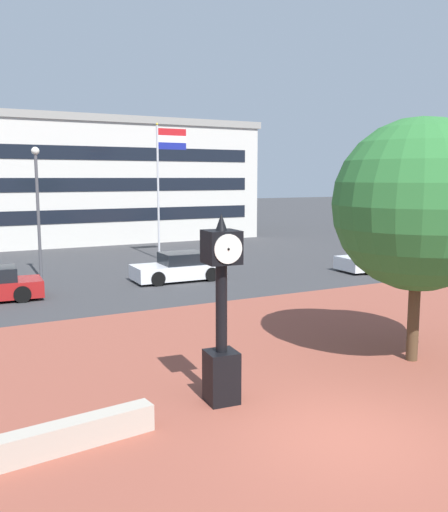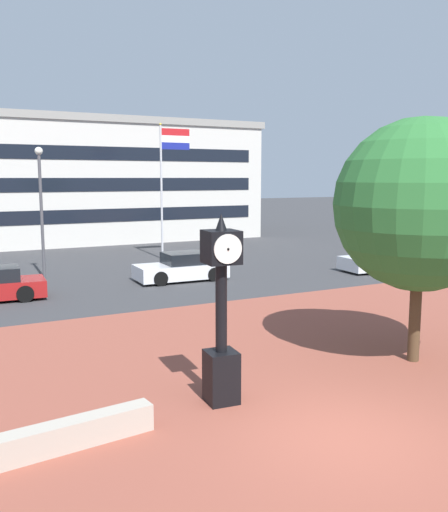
{
  "view_description": "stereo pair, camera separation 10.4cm",
  "coord_description": "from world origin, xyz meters",
  "px_view_note": "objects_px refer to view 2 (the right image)",
  "views": [
    {
      "loc": [
        -6.35,
        -7.35,
        4.67
      ],
      "look_at": [
        -1.04,
        2.71,
        3.05
      ],
      "focal_mm": 38.73,
      "sensor_mm": 36.0,
      "label": 1
    },
    {
      "loc": [
        -6.26,
        -7.4,
        4.67
      ],
      "look_at": [
        -1.04,
        2.71,
        3.05
      ],
      "focal_mm": 38.73,
      "sensor_mm": 36.0,
      "label": 2
    }
  ],
  "objects_px": {
    "flagpole_primary": "(166,176)",
    "civic_building": "(96,180)",
    "street_clock": "(221,318)",
    "plaza_tree": "(423,208)",
    "car_street_near": "(385,259)",
    "street_lamp_post": "(41,198)",
    "car_street_far": "(182,268)"
  },
  "relations": [
    {
      "from": "plaza_tree",
      "to": "civic_building",
      "type": "relative_size",
      "value": 0.27
    },
    {
      "from": "car_street_far",
      "to": "street_lamp_post",
      "type": "distance_m",
      "value": 7.2
    },
    {
      "from": "car_street_near",
      "to": "civic_building",
      "type": "height_order",
      "value": "civic_building"
    },
    {
      "from": "street_clock",
      "to": "flagpole_primary",
      "type": "relative_size",
      "value": 0.51
    },
    {
      "from": "plaza_tree",
      "to": "street_clock",
      "type": "bearing_deg",
      "value": -177.75
    },
    {
      "from": "civic_building",
      "to": "street_lamp_post",
      "type": "bearing_deg",
      "value": -111.95
    },
    {
      "from": "street_clock",
      "to": "flagpole_primary",
      "type": "height_order",
      "value": "flagpole_primary"
    },
    {
      "from": "flagpole_primary",
      "to": "civic_building",
      "type": "distance_m",
      "value": 13.84
    },
    {
      "from": "plaza_tree",
      "to": "civic_building",
      "type": "bearing_deg",
      "value": 89.52
    },
    {
      "from": "flagpole_primary",
      "to": "civic_building",
      "type": "relative_size",
      "value": 0.33
    },
    {
      "from": "car_street_near",
      "to": "flagpole_primary",
      "type": "bearing_deg",
      "value": 45.78
    },
    {
      "from": "plaza_tree",
      "to": "flagpole_primary",
      "type": "height_order",
      "value": "flagpole_primary"
    },
    {
      "from": "street_clock",
      "to": "plaza_tree",
      "type": "bearing_deg",
      "value": 7.31
    },
    {
      "from": "street_clock",
      "to": "civic_building",
      "type": "relative_size",
      "value": 0.17
    },
    {
      "from": "street_clock",
      "to": "car_street_near",
      "type": "xyz_separation_m",
      "value": [
        14.89,
        10.96,
        -1.23
      ]
    },
    {
      "from": "street_clock",
      "to": "flagpole_primary",
      "type": "bearing_deg",
      "value": 76.72
    },
    {
      "from": "car_street_near",
      "to": "car_street_far",
      "type": "relative_size",
      "value": 1.11
    },
    {
      "from": "street_clock",
      "to": "car_street_far",
      "type": "bearing_deg",
      "value": 75.45
    },
    {
      "from": "plaza_tree",
      "to": "street_lamp_post",
      "type": "bearing_deg",
      "value": 112.21
    },
    {
      "from": "plaza_tree",
      "to": "street_lamp_post",
      "type": "height_order",
      "value": "plaza_tree"
    },
    {
      "from": "plaza_tree",
      "to": "street_lamp_post",
      "type": "relative_size",
      "value": 1.02
    },
    {
      "from": "car_street_near",
      "to": "car_street_far",
      "type": "height_order",
      "value": "same"
    },
    {
      "from": "car_street_far",
      "to": "street_lamp_post",
      "type": "xyz_separation_m",
      "value": [
        -5.52,
        3.36,
        3.17
      ]
    },
    {
      "from": "plaza_tree",
      "to": "car_street_near",
      "type": "relative_size",
      "value": 1.33
    },
    {
      "from": "plaza_tree",
      "to": "street_lamp_post",
      "type": "distance_m",
      "value": 17.59
    },
    {
      "from": "car_street_near",
      "to": "street_lamp_post",
      "type": "bearing_deg",
      "value": 73.39
    },
    {
      "from": "plaza_tree",
      "to": "flagpole_primary",
      "type": "bearing_deg",
      "value": 87.73
    },
    {
      "from": "car_street_near",
      "to": "car_street_far",
      "type": "bearing_deg",
      "value": 80.72
    },
    {
      "from": "street_clock",
      "to": "car_street_far",
      "type": "relative_size",
      "value": 0.95
    },
    {
      "from": "street_clock",
      "to": "plaza_tree",
      "type": "height_order",
      "value": "plaza_tree"
    },
    {
      "from": "plaza_tree",
      "to": "civic_building",
      "type": "distance_m",
      "value": 33.47
    },
    {
      "from": "plaza_tree",
      "to": "car_street_far",
      "type": "height_order",
      "value": "plaza_tree"
    }
  ]
}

